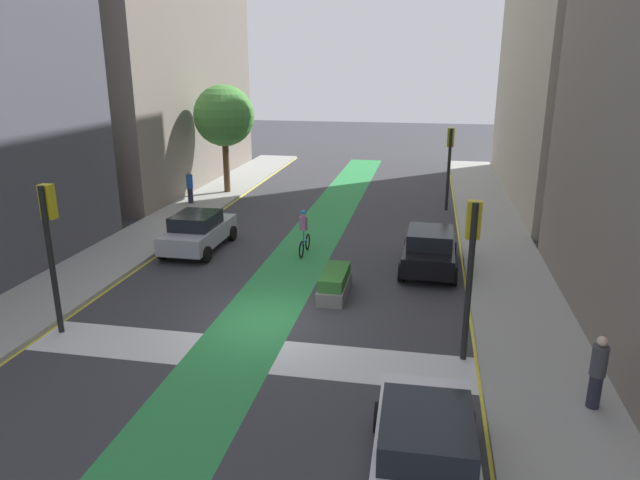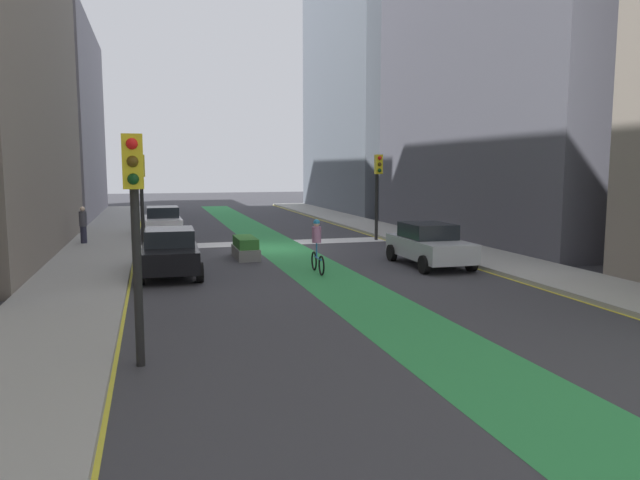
{
  "view_description": "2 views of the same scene",
  "coord_description": "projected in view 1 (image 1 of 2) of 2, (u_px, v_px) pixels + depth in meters",
  "views": [
    {
      "loc": [
        4.47,
        -15.03,
        7.38
      ],
      "look_at": [
        0.69,
        4.85,
        1.11
      ],
      "focal_mm": 32.26,
      "sensor_mm": 36.0,
      "label": 1
    },
    {
      "loc": [
        5.2,
        25.87,
        3.64
      ],
      "look_at": [
        -0.59,
        5.51,
        1.03
      ],
      "focal_mm": 33.18,
      "sensor_mm": 36.0,
      "label": 2
    }
  ],
  "objects": [
    {
      "name": "traffic_signal_near_left",
      "position": [
        50.0,
        231.0,
        15.67
      ],
      "size": [
        0.35,
        0.52,
        4.25
      ],
      "color": "black",
      "rests_on": "ground_plane"
    },
    {
      "name": "traffic_signal_far_right",
      "position": [
        450.0,
        153.0,
        29.25
      ],
      "size": [
        0.35,
        0.52,
        4.21
      ],
      "color": "black",
      "rests_on": "ground_plane"
    },
    {
      "name": "car_black_right_far",
      "position": [
        430.0,
        249.0,
        21.16
      ],
      "size": [
        2.11,
        4.24,
        1.57
      ],
      "color": "black",
      "rests_on": "ground_plane"
    },
    {
      "name": "street_tree_near",
      "position": [
        224.0,
        116.0,
        32.32
      ],
      "size": [
        3.42,
        3.42,
        6.07
      ],
      "color": "brown",
      "rests_on": "sidewalk_left"
    },
    {
      "name": "cyclist_in_lane",
      "position": [
        304.0,
        231.0,
        22.8
      ],
      "size": [
        0.32,
        1.73,
        1.86
      ],
      "color": "black",
      "rests_on": "ground_plane"
    },
    {
      "name": "car_silver_left_far",
      "position": [
        198.0,
        231.0,
        23.42
      ],
      "size": [
        2.06,
        4.22,
        1.57
      ],
      "color": "#B2B7BF",
      "rests_on": "ground_plane"
    },
    {
      "name": "sidewalk_left",
      "position": [
        41.0,
        301.0,
        18.4
      ],
      "size": [
        3.0,
        60.0,
        0.15
      ],
      "primitive_type": "cube",
      "color": "#9E9E99",
      "rests_on": "ground_plane"
    },
    {
      "name": "car_white_right_near",
      "position": [
        425.0,
        449.0,
        10.21
      ],
      "size": [
        2.09,
        4.23,
        1.57
      ],
      "color": "silver",
      "rests_on": "ground_plane"
    },
    {
      "name": "ground_plane",
      "position": [
        267.0,
        322.0,
        17.09
      ],
      "size": [
        120.0,
        120.0,
        0.0
      ],
      "primitive_type": "plane",
      "color": "#38383D"
    },
    {
      "name": "curb_stripe_left",
      "position": [
        84.0,
        306.0,
        18.15
      ],
      "size": [
        0.16,
        60.0,
        0.01
      ],
      "primitive_type": "cube",
      "color": "yellow",
      "rests_on": "ground_plane"
    },
    {
      "name": "crosswalk_band",
      "position": [
        246.0,
        354.0,
        15.21
      ],
      "size": [
        12.0,
        1.8,
        0.01
      ],
      "primitive_type": "cube",
      "color": "silver",
      "rests_on": "ground_plane"
    },
    {
      "name": "curb_stripe_right",
      "position": [
        475.0,
        339.0,
        16.01
      ],
      "size": [
        0.16,
        60.0,
        0.01
      ],
      "primitive_type": "cube",
      "color": "yellow",
      "rests_on": "ground_plane"
    },
    {
      "name": "bike_lane_paint",
      "position": [
        255.0,
        321.0,
        17.15
      ],
      "size": [
        2.4,
        60.0,
        0.01
      ],
      "primitive_type": "cube",
      "color": "#2D8C47",
      "rests_on": "ground_plane"
    },
    {
      "name": "pedestrian_sidewalk_left_a",
      "position": [
        190.0,
        186.0,
        30.61
      ],
      "size": [
        0.34,
        0.34,
        1.77
      ],
      "color": "#262638",
      "rests_on": "sidewalk_left"
    },
    {
      "name": "median_planter",
      "position": [
        335.0,
        283.0,
        18.94
      ],
      "size": [
        0.85,
        2.29,
        0.85
      ],
      "color": "slate",
      "rests_on": "ground_plane"
    },
    {
      "name": "pedestrian_sidewalk_right_a",
      "position": [
        598.0,
        372.0,
        12.36
      ],
      "size": [
        0.34,
        0.34,
        1.7
      ],
      "color": "#262638",
      "rests_on": "sidewalk_right"
    },
    {
      "name": "traffic_signal_near_right",
      "position": [
        471.0,
        251.0,
        14.2
      ],
      "size": [
        0.35,
        0.52,
        4.17
      ],
      "color": "black",
      "rests_on": "ground_plane"
    },
    {
      "name": "sidewalk_right",
      "position": [
        531.0,
        341.0,
        15.72
      ],
      "size": [
        3.0,
        60.0,
        0.15
      ],
      "primitive_type": "cube",
      "color": "#9E9E99",
      "rests_on": "ground_plane"
    }
  ]
}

